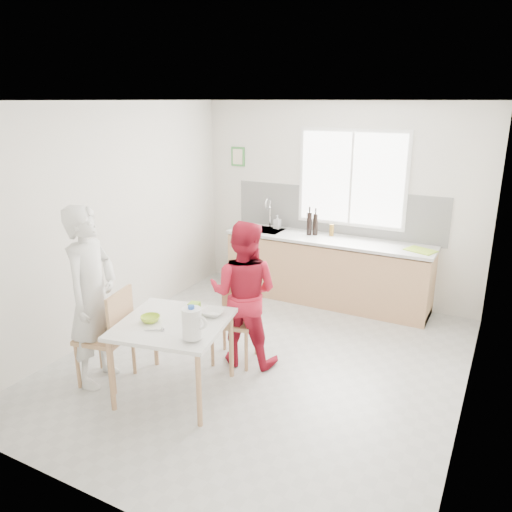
{
  "coord_description": "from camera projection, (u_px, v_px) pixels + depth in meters",
  "views": [
    {
      "loc": [
        2.16,
        -4.26,
        2.71
      ],
      "look_at": [
        -0.18,
        0.2,
        1.12
      ],
      "focal_mm": 35.0,
      "sensor_mm": 36.0,
      "label": 1
    }
  ],
  "objects": [
    {
      "name": "ground",
      "position": [
        262.0,
        363.0,
        5.37
      ],
      "size": [
        4.5,
        4.5,
        0.0
      ],
      "primitive_type": "plane",
      "color": "#B7B7B2",
      "rests_on": "ground"
    },
    {
      "name": "room_shell",
      "position": [
        263.0,
        213.0,
        4.88
      ],
      "size": [
        4.5,
        4.5,
        4.5
      ],
      "color": "silver",
      "rests_on": "ground"
    },
    {
      "name": "window",
      "position": [
        352.0,
        179.0,
        6.65
      ],
      "size": [
        1.5,
        0.06,
        1.3
      ],
      "color": "white",
      "rests_on": "room_shell"
    },
    {
      "name": "backsplash",
      "position": [
        336.0,
        212.0,
        6.89
      ],
      "size": [
        3.0,
        0.02,
        0.65
      ],
      "primitive_type": "cube",
      "color": "white",
      "rests_on": "room_shell"
    },
    {
      "name": "picture_frame",
      "position": [
        238.0,
        157.0,
        7.37
      ],
      "size": [
        0.22,
        0.03,
        0.28
      ],
      "color": "#429343",
      "rests_on": "room_shell"
    },
    {
      "name": "kitchen_counter",
      "position": [
        326.0,
        273.0,
        6.89
      ],
      "size": [
        2.84,
        0.64,
        1.37
      ],
      "color": "tan",
      "rests_on": "ground"
    },
    {
      "name": "dining_table",
      "position": [
        173.0,
        329.0,
        4.64
      ],
      "size": [
        1.13,
        1.13,
        0.74
      ],
      "rotation": [
        0.0,
        0.0,
        0.2
      ],
      "color": "white",
      "rests_on": "ground"
    },
    {
      "name": "chair_left",
      "position": [
        110.0,
        332.0,
        4.86
      ],
      "size": [
        0.53,
        0.53,
        0.98
      ],
      "rotation": [
        0.0,
        0.0,
        -1.37
      ],
      "color": "tan",
      "rests_on": "ground"
    },
    {
      "name": "chair_far",
      "position": [
        237.0,
        313.0,
        5.34
      ],
      "size": [
        0.51,
        0.51,
        0.94
      ],
      "rotation": [
        0.0,
        0.0,
        0.2
      ],
      "color": "tan",
      "rests_on": "ground"
    },
    {
      "name": "person_white",
      "position": [
        92.0,
        297.0,
        4.79
      ],
      "size": [
        0.55,
        0.73,
        1.8
      ],
      "primitive_type": "imported",
      "rotation": [
        0.0,
        0.0,
        1.77
      ],
      "color": "silver",
      "rests_on": "ground"
    },
    {
      "name": "person_red",
      "position": [
        244.0,
        294.0,
        5.19
      ],
      "size": [
        0.86,
        0.73,
        1.56
      ],
      "primitive_type": "imported",
      "rotation": [
        0.0,
        0.0,
        3.34
      ],
      "color": "#B8172E",
      "rests_on": "ground"
    },
    {
      "name": "bowl_green",
      "position": [
        150.0,
        319.0,
        4.62
      ],
      "size": [
        0.21,
        0.21,
        0.06
      ],
      "primitive_type": "imported",
      "rotation": [
        0.0,
        0.0,
        0.2
      ],
      "color": "#ADD631",
      "rests_on": "dining_table"
    },
    {
      "name": "bowl_white",
      "position": [
        213.0,
        312.0,
        4.76
      ],
      "size": [
        0.26,
        0.26,
        0.05
      ],
      "primitive_type": "imported",
      "rotation": [
        0.0,
        0.0,
        0.2
      ],
      "color": "white",
      "rests_on": "dining_table"
    },
    {
      "name": "milk_jug",
      "position": [
        192.0,
        323.0,
        4.23
      ],
      "size": [
        0.23,
        0.17,
        0.3
      ],
      "rotation": [
        0.0,
        0.0,
        0.2
      ],
      "color": "white",
      "rests_on": "dining_table"
    },
    {
      "name": "green_box",
      "position": [
        194.0,
        307.0,
        4.83
      ],
      "size": [
        0.12,
        0.12,
        0.09
      ],
      "primitive_type": "cube",
      "rotation": [
        0.0,
        0.0,
        0.2
      ],
      "color": "#89C62D",
      "rests_on": "dining_table"
    },
    {
      "name": "spoon",
      "position": [
        154.0,
        330.0,
        4.43
      ],
      "size": [
        0.14,
        0.09,
        0.01
      ],
      "primitive_type": "cylinder",
      "rotation": [
        0.0,
        1.57,
        0.55
      ],
      "color": "#A5A5AA",
      "rests_on": "dining_table"
    },
    {
      "name": "cutting_board",
      "position": [
        421.0,
        250.0,
        6.16
      ],
      "size": [
        0.42,
        0.36,
        0.01
      ],
      "primitive_type": "cube",
      "rotation": [
        0.0,
        0.0,
        -0.36
      ],
      "color": "#9FCA2E",
      "rests_on": "kitchen_counter"
    },
    {
      "name": "wine_bottle_a",
      "position": [
        309.0,
        224.0,
        6.85
      ],
      "size": [
        0.07,
        0.07,
        0.32
      ],
      "primitive_type": "cylinder",
      "color": "black",
      "rests_on": "kitchen_counter"
    },
    {
      "name": "wine_bottle_b",
      "position": [
        315.0,
        224.0,
        6.85
      ],
      "size": [
        0.07,
        0.07,
        0.3
      ],
      "primitive_type": "cylinder",
      "color": "black",
      "rests_on": "kitchen_counter"
    },
    {
      "name": "jar_amber",
      "position": [
        332.0,
        230.0,
        6.82
      ],
      "size": [
        0.06,
        0.06,
        0.16
      ],
      "primitive_type": "cylinder",
      "color": "brown",
      "rests_on": "kitchen_counter"
    },
    {
      "name": "soap_bottle",
      "position": [
        277.0,
        222.0,
        7.21
      ],
      "size": [
        0.1,
        0.1,
        0.19
      ],
      "primitive_type": "imported",
      "rotation": [
        0.0,
        0.0,
        -0.1
      ],
      "color": "#999999",
      "rests_on": "kitchen_counter"
    }
  ]
}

